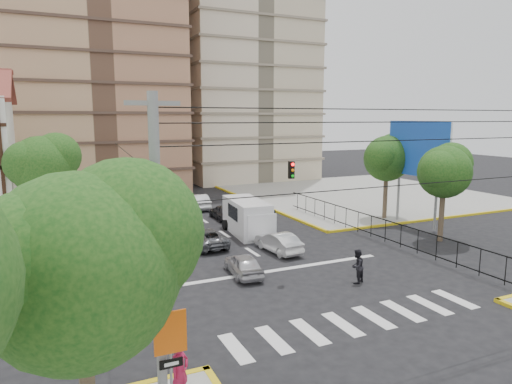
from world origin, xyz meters
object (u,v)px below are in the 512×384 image
traffic_light_nw (118,206)px  van_right_lane (248,218)px  car_white_front_right (278,242)px  van_left_lane (158,200)px  pedestrian_crosswalk (357,266)px  car_silver_front_left (243,264)px  district_sign (170,343)px  pedestrian_sw_corner (180,372)px

traffic_light_nw → van_right_lane: 9.65m
car_white_front_right → van_left_lane: bearing=-79.3°
van_right_lane → van_left_lane: size_ratio=1.02×
van_right_lane → car_white_front_right: 4.93m
traffic_light_nw → pedestrian_crosswalk: traffic_light_nw is taller
car_silver_front_left → pedestrian_crosswalk: bearing=148.9°
van_left_lane → car_silver_front_left: 18.33m
district_sign → car_silver_front_left: 12.53m
van_right_lane → pedestrian_crosswalk: van_right_lane is taller
van_right_lane → car_silver_front_left: size_ratio=1.61×
district_sign → van_right_lane: (10.36, 18.44, -1.23)m
van_left_lane → car_white_front_right: size_ratio=1.44×
district_sign → pedestrian_sw_corner: (0.44, 0.79, -1.39)m
van_left_lane → pedestrian_sw_corner: van_left_lane is taller
traffic_light_nw → pedestrian_sw_corner: (-0.56, -16.24, -2.05)m
van_left_lane → pedestrian_crosswalk: bearing=-77.3°
pedestrian_sw_corner → pedestrian_crosswalk: 12.63m
district_sign → van_right_lane: size_ratio=0.56×
traffic_light_nw → van_left_lane: bearing=66.9°
pedestrian_sw_corner → pedestrian_crosswalk: size_ratio=1.01×
van_left_lane → car_silver_front_left: (0.56, -18.31, -0.63)m
car_silver_front_left → pedestrian_sw_corner: bearing=62.6°
district_sign → pedestrian_sw_corner: bearing=61.1°
car_white_front_right → pedestrian_crosswalk: size_ratio=2.19×
van_left_lane → pedestrian_crosswalk: 22.54m
traffic_light_nw → district_sign: traffic_light_nw is taller
van_left_lane → car_white_front_right: bearing=-75.6°
district_sign → car_white_front_right: bearing=52.7°
van_left_lane → car_white_front_right: (4.28, -15.26, -0.59)m
van_right_lane → pedestrian_sw_corner: bearing=-114.0°
van_right_lane → pedestrian_crosswalk: size_ratio=3.21×
district_sign → pedestrian_crosswalk: (11.47, 6.94, -1.55)m
van_right_lane → pedestrian_sw_corner: van_right_lane is taller
car_white_front_right → traffic_light_nw: bearing=-25.5°
van_left_lane → car_silver_front_left: bearing=-89.5°
van_left_lane → car_white_front_right: 15.86m
district_sign → pedestrian_sw_corner: 1.66m
van_left_lane → pedestrian_crosswalk: (5.45, -21.87, -0.34)m
van_left_lane → pedestrian_sw_corner: (-5.59, -28.02, -0.17)m
van_left_lane → van_right_lane: bearing=-68.6°
traffic_light_nw → van_right_lane: size_ratio=0.76×
district_sign → pedestrian_sw_corner: size_ratio=1.76×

